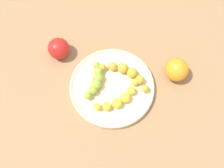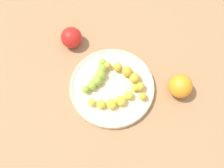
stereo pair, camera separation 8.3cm
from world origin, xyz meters
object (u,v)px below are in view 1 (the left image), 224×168
at_px(apple_red, 59,48).
at_px(orange_fruit, 177,70).
at_px(fruit_bowl, 112,87).
at_px(banana_yellow, 120,99).
at_px(banana_spotted, 126,72).
at_px(banana_green, 96,81).

xyz_separation_m(apple_red, orange_fruit, (-0.39, -0.00, 0.00)).
bearing_deg(apple_red, fruit_bowl, 156.25).
bearing_deg(orange_fruit, apple_red, 0.53).
relative_size(banana_yellow, apple_red, 1.76).
bearing_deg(banana_yellow, fruit_bowl, 171.66).
xyz_separation_m(banana_spotted, banana_green, (0.09, 0.05, -0.00)).
bearing_deg(fruit_bowl, banana_spotted, -126.01).
relative_size(fruit_bowl, orange_fruit, 3.59).
relative_size(banana_yellow, orange_fruit, 1.67).
xyz_separation_m(banana_yellow, apple_red, (0.23, -0.13, 0.00)).
distance_m(banana_spotted, banana_green, 0.10).
xyz_separation_m(banana_green, orange_fruit, (-0.25, -0.09, 0.00)).
bearing_deg(banana_yellow, apple_red, -166.16).
relative_size(fruit_bowl, banana_yellow, 2.16).
relative_size(banana_spotted, banana_yellow, 1.35).
distance_m(banana_yellow, apple_red, 0.27).
xyz_separation_m(fruit_bowl, banana_spotted, (-0.04, -0.05, 0.02)).
bearing_deg(orange_fruit, fruit_bowl, 25.52).
relative_size(fruit_bowl, apple_red, 3.79).
xyz_separation_m(fruit_bowl, orange_fruit, (-0.19, -0.09, 0.03)).
bearing_deg(banana_green, banana_spotted, 30.25).
distance_m(banana_green, orange_fruit, 0.26).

